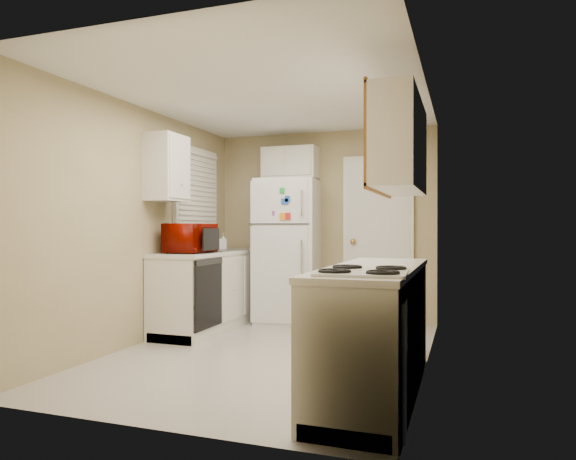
% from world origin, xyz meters
% --- Properties ---
extents(floor, '(3.80, 3.80, 0.00)m').
position_xyz_m(floor, '(0.00, 0.00, 0.00)').
color(floor, beige).
rests_on(floor, ground).
extents(ceiling, '(3.80, 3.80, 0.00)m').
position_xyz_m(ceiling, '(0.00, 0.00, 2.40)').
color(ceiling, white).
rests_on(ceiling, floor).
extents(wall_left, '(3.80, 3.80, 0.00)m').
position_xyz_m(wall_left, '(-1.40, 0.00, 1.20)').
color(wall_left, tan).
rests_on(wall_left, floor).
extents(wall_right, '(3.80, 3.80, 0.00)m').
position_xyz_m(wall_right, '(1.40, 0.00, 1.20)').
color(wall_right, tan).
rests_on(wall_right, floor).
extents(wall_back, '(2.80, 2.80, 0.00)m').
position_xyz_m(wall_back, '(0.00, 1.90, 1.20)').
color(wall_back, tan).
rests_on(wall_back, floor).
extents(wall_front, '(2.80, 2.80, 0.00)m').
position_xyz_m(wall_front, '(0.00, -1.90, 1.20)').
color(wall_front, tan).
rests_on(wall_front, floor).
extents(left_counter, '(0.60, 1.80, 0.90)m').
position_xyz_m(left_counter, '(-1.10, 0.90, 0.45)').
color(left_counter, silver).
rests_on(left_counter, floor).
extents(dishwasher, '(0.03, 0.58, 0.72)m').
position_xyz_m(dishwasher, '(-0.81, 0.30, 0.49)').
color(dishwasher, black).
rests_on(dishwasher, floor).
extents(sink, '(0.54, 0.74, 0.16)m').
position_xyz_m(sink, '(-1.10, 1.05, 0.86)').
color(sink, gray).
rests_on(sink, left_counter).
extents(microwave, '(0.59, 0.35, 0.38)m').
position_xyz_m(microwave, '(-1.10, 0.45, 1.05)').
color(microwave, '#7B0A00').
rests_on(microwave, left_counter).
extents(soap_bottle, '(0.11, 0.12, 0.20)m').
position_xyz_m(soap_bottle, '(-1.15, 1.34, 1.00)').
color(soap_bottle, silver).
rests_on(soap_bottle, left_counter).
extents(window_blinds, '(0.10, 0.98, 1.08)m').
position_xyz_m(window_blinds, '(-1.36, 1.05, 1.60)').
color(window_blinds, silver).
rests_on(window_blinds, wall_left).
extents(upper_cabinet_left, '(0.30, 0.45, 0.70)m').
position_xyz_m(upper_cabinet_left, '(-1.25, 0.22, 1.80)').
color(upper_cabinet_left, silver).
rests_on(upper_cabinet_left, wall_left).
extents(refrigerator, '(0.80, 0.78, 1.77)m').
position_xyz_m(refrigerator, '(-0.36, 1.56, 0.88)').
color(refrigerator, silver).
rests_on(refrigerator, floor).
extents(cabinet_over_fridge, '(0.70, 0.30, 0.40)m').
position_xyz_m(cabinet_over_fridge, '(-0.40, 1.75, 2.00)').
color(cabinet_over_fridge, silver).
rests_on(cabinet_over_fridge, wall_back).
extents(interior_door, '(0.86, 0.06, 2.08)m').
position_xyz_m(interior_door, '(0.70, 1.86, 1.02)').
color(interior_door, silver).
rests_on(interior_door, floor).
extents(right_counter, '(0.60, 2.00, 0.90)m').
position_xyz_m(right_counter, '(1.10, -0.80, 0.45)').
color(right_counter, silver).
rests_on(right_counter, floor).
extents(stove, '(0.56, 0.67, 0.78)m').
position_xyz_m(stove, '(1.13, -1.37, 0.39)').
color(stove, silver).
rests_on(stove, floor).
extents(upper_cabinet_right, '(0.30, 1.20, 0.70)m').
position_xyz_m(upper_cabinet_right, '(1.25, -0.50, 1.80)').
color(upper_cabinet_right, silver).
rests_on(upper_cabinet_right, wall_right).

